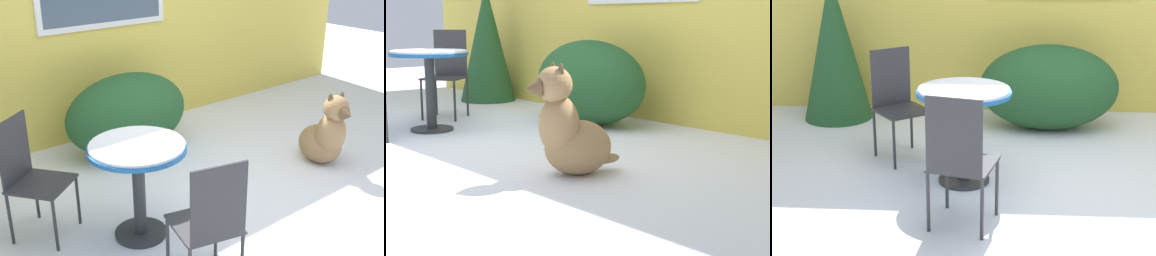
{
  "view_description": "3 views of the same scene",
  "coord_description": "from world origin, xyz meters",
  "views": [
    {
      "loc": [
        -2.47,
        -2.47,
        2.16
      ],
      "look_at": [
        0.0,
        0.6,
        0.55
      ],
      "focal_mm": 45.0,
      "sensor_mm": 36.0,
      "label": 1
    },
    {
      "loc": [
        4.2,
        -2.44,
        1.04
      ],
      "look_at": [
        1.31,
        0.17,
        0.32
      ],
      "focal_mm": 55.0,
      "sensor_mm": 36.0,
      "label": 2
    },
    {
      "loc": [
        -0.54,
        -4.05,
        1.89
      ],
      "look_at": [
        -0.82,
        0.21,
        0.44
      ],
      "focal_mm": 55.0,
      "sensor_mm": 36.0,
      "label": 3
    }
  ],
  "objects": [
    {
      "name": "ground_plane",
      "position": [
        0.0,
        0.0,
        0.0
      ],
      "size": [
        16.0,
        16.0,
        0.0
      ],
      "primitive_type": "plane",
      "color": "white"
    },
    {
      "name": "shrub_left",
      "position": [
        -0.07,
        1.57,
        0.42
      ],
      "size": [
        1.36,
        0.75,
        0.84
      ],
      "color": "#235128",
      "rests_on": "ground_plane"
    },
    {
      "name": "evergreen_bush",
      "position": [
        -2.24,
        1.79,
        0.75
      ],
      "size": [
        0.71,
        0.71,
        1.49
      ],
      "color": "#235128",
      "rests_on": "ground_plane"
    },
    {
      "name": "patio_table",
      "position": [
        -0.82,
        0.21,
        0.59
      ],
      "size": [
        0.72,
        0.72,
        0.76
      ],
      "color": "#2D2D30",
      "rests_on": "ground_plane"
    },
    {
      "name": "patio_chair_near_table",
      "position": [
        -1.42,
        0.74,
        0.5
      ],
      "size": [
        0.56,
        0.56,
        0.93
      ],
      "rotation": [
        0.0,
        0.0,
        0.66
      ],
      "color": "#2D2D30",
      "rests_on": "ground_plane"
    },
    {
      "name": "patio_chair_far_side",
      "position": [
        -0.79,
        -0.56,
        0.5
      ],
      "size": [
        0.49,
        0.49,
        0.93
      ],
      "rotation": [
        0.0,
        0.0,
        2.89
      ],
      "color": "#2D2D30",
      "rests_on": "ground_plane"
    }
  ]
}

